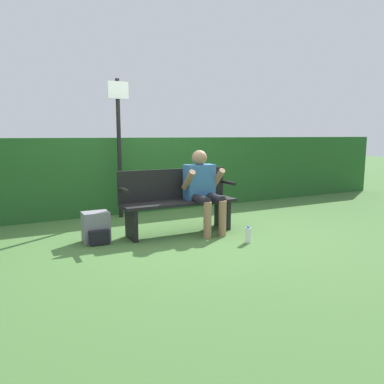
# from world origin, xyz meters

# --- Properties ---
(ground_plane) EXTENTS (40.00, 40.00, 0.00)m
(ground_plane) POSITION_xyz_m (0.00, 0.00, 0.00)
(ground_plane) COLOR #426B33
(hedge_back) EXTENTS (12.00, 0.40, 1.36)m
(hedge_back) POSITION_xyz_m (0.00, 1.84, 0.68)
(hedge_back) COLOR #235623
(hedge_back) RESTS_ON ground
(park_bench) EXTENTS (1.69, 0.43, 0.92)m
(park_bench) POSITION_xyz_m (0.00, 0.06, 0.48)
(park_bench) COLOR black
(park_bench) RESTS_ON ground
(person_seated) EXTENTS (0.57, 0.63, 1.19)m
(person_seated) POSITION_xyz_m (0.35, -0.06, 0.67)
(person_seated) COLOR #336699
(person_seated) RESTS_ON ground
(backpack) EXTENTS (0.34, 0.34, 0.41)m
(backpack) POSITION_xyz_m (-1.18, 0.09, 0.19)
(backpack) COLOR slate
(backpack) RESTS_ON ground
(water_bottle) EXTENTS (0.08, 0.08, 0.23)m
(water_bottle) POSITION_xyz_m (0.59, -0.86, 0.11)
(water_bottle) COLOR white
(water_bottle) RESTS_ON ground
(signpost) EXTENTS (0.34, 0.09, 2.33)m
(signpost) POSITION_xyz_m (-0.44, 1.43, 1.33)
(signpost) COLOR black
(signpost) RESTS_ON ground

